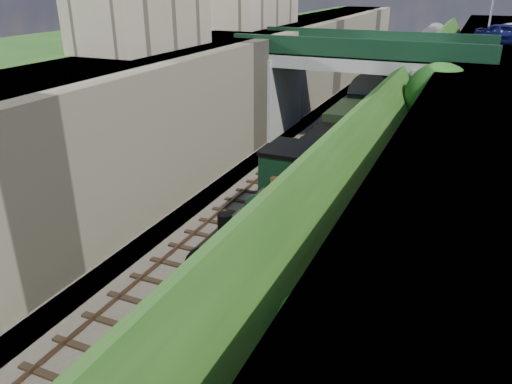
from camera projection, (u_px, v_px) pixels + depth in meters
name	position (u px, v px, depth m)	size (l,w,h in m)	color
ground	(154.00, 361.00, 14.88)	(160.00, 160.00, 0.00)	#1E4714
trackbed	(335.00, 157.00, 31.68)	(10.00, 90.00, 0.20)	#473F38
retaining_wall	(255.00, 96.00, 32.38)	(1.00, 90.00, 7.00)	#756B56
street_plateau_left	(208.00, 92.00, 33.68)	(6.00, 90.00, 7.00)	#262628
street_plateau_right	(509.00, 127.00, 26.98)	(8.00, 90.00, 6.25)	#262628
embankment_slope	(413.00, 141.00, 26.01)	(4.61, 90.00, 6.40)	#1E4714
track_left	(305.00, 151.00, 32.37)	(2.50, 90.00, 0.20)	black
track_right	(353.00, 157.00, 31.18)	(2.50, 90.00, 0.20)	black
road_bridge	(368.00, 84.00, 33.14)	(16.00, 6.40, 7.25)	gray
building_near	(142.00, 10.00, 26.66)	(4.00, 8.00, 4.00)	gray
tree	(440.00, 99.00, 26.36)	(3.60, 3.80, 6.60)	black
car_blue	(509.00, 35.00, 34.05)	(1.80, 4.48, 1.53)	#11154C
locomotive	(273.00, 223.00, 19.11)	(3.10, 10.23, 3.83)	black
tender	(327.00, 168.00, 25.42)	(2.70, 6.00, 3.05)	black
coach_front	(376.00, 107.00, 35.86)	(2.90, 18.00, 3.70)	black
coach_middle	(412.00, 68.00, 51.68)	(2.90, 18.00, 3.70)	black
coach_rear	(432.00, 47.00, 67.51)	(2.90, 18.00, 3.70)	black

